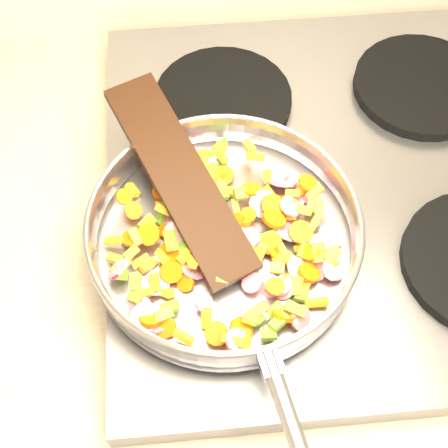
{
  "coord_description": "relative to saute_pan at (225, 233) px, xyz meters",
  "views": [
    {
      "loc": [
        -0.89,
        1.22,
        1.6
      ],
      "look_at": [
        -0.86,
        1.57,
        1.0
      ],
      "focal_mm": 50.0,
      "sensor_mm": 36.0,
      "label": 1
    }
  ],
  "objects": [
    {
      "name": "cooktop",
      "position": [
        0.16,
        0.09,
        -0.06
      ],
      "size": [
        0.6,
        0.6,
        0.04
      ],
      "primitive_type": "cube",
      "color": "#939399",
      "rests_on": "counter_top"
    },
    {
      "name": "grate_fl",
      "position": [
        0.02,
        -0.05,
        -0.04
      ],
      "size": [
        0.19,
        0.19,
        0.02
      ],
      "primitive_type": "cylinder",
      "color": "black",
      "rests_on": "cooktop"
    },
    {
      "name": "grate_bl",
      "position": [
        0.02,
        0.23,
        -0.04
      ],
      "size": [
        0.19,
        0.19,
        0.02
      ],
      "primitive_type": "cylinder",
      "color": "black",
      "rests_on": "cooktop"
    },
    {
      "name": "grate_br",
      "position": [
        0.3,
        0.23,
        -0.04
      ],
      "size": [
        0.19,
        0.19,
        0.02
      ],
      "primitive_type": "cylinder",
      "color": "black",
      "rests_on": "cooktop"
    },
    {
      "name": "saute_pan",
      "position": [
        0.0,
        0.0,
        0.0
      ],
      "size": [
        0.35,
        0.51,
        0.05
      ],
      "rotation": [
        0.0,
        0.0,
        0.19
      ],
      "color": "#9E9EA5",
      "rests_on": "grate_fl"
    },
    {
      "name": "vegetable_heap",
      "position": [
        0.01,
        -0.01,
        -0.01
      ],
      "size": [
        0.28,
        0.29,
        0.05
      ],
      "color": "yellow",
      "rests_on": "saute_pan"
    },
    {
      "name": "wooden_spatula",
      "position": [
        -0.05,
        0.07,
        0.02
      ],
      "size": [
        0.17,
        0.28,
        0.07
      ],
      "primitive_type": "cube",
      "rotation": [
        0.0,
        -0.19,
        1.99
      ],
      "color": "black",
      "rests_on": "saute_pan"
    }
  ]
}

